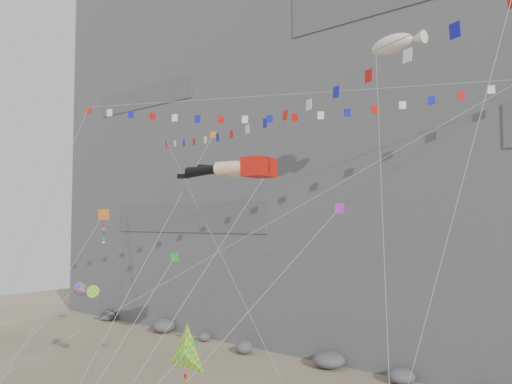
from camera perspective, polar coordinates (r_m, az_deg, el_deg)
cliff at (r=55.82m, az=16.16°, el=10.59°), size 80.00×28.00×50.00m
talus_boulders at (r=42.24m, az=8.32°, el=-18.50°), size 60.00×3.00×1.20m
legs_kite at (r=30.48m, az=-2.53°, el=2.62°), size 6.53×12.93×18.96m
flag_banner_upper at (r=35.97m, az=2.95°, el=11.00°), size 29.72×20.91×29.50m
flag_banner_lower at (r=30.75m, az=-0.01°, el=10.18°), size 31.17×13.13×22.49m
harlequin_kite at (r=39.62m, az=-17.05°, el=-2.55°), size 2.48×8.20×14.21m
fish_windsock at (r=37.32m, az=-19.40°, el=-10.42°), size 4.37×7.08×9.41m
delta_kite at (r=20.90m, az=-8.16°, el=-17.84°), size 5.04×5.00×8.75m
blimp_windsock at (r=34.73m, az=15.25°, el=15.88°), size 8.31×15.38×27.78m
small_kite_a at (r=35.48m, az=-5.34°, el=5.72°), size 1.85×13.82×22.21m
small_kite_b at (r=27.45m, az=9.18°, el=-2.26°), size 6.31×12.44×17.90m
small_kite_c at (r=28.99m, az=-9.46°, el=-7.68°), size 1.11×8.85×12.59m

